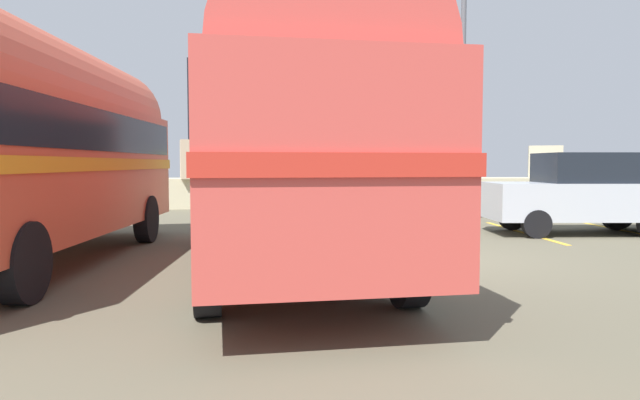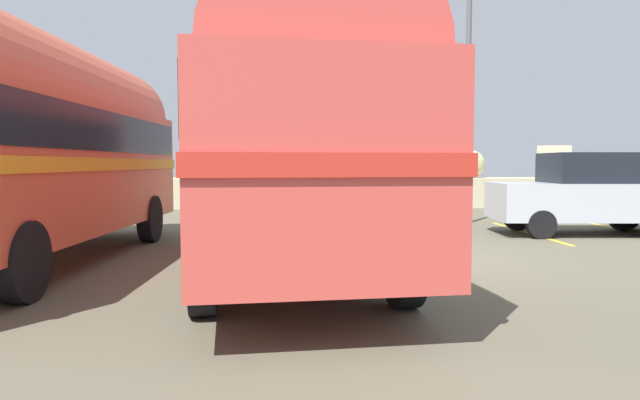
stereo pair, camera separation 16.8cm
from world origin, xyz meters
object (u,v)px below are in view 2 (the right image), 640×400
Objects in this scene: vintage_coach at (283,136)px; second_coach at (32,138)px; lamp_post at (472,79)px; parked_car_nearest at (588,193)px.

second_coach is at bearing 165.28° from vintage_coach.
lamp_post reaches higher than vintage_coach.
second_coach is at bearing -147.40° from lamp_post.
lamp_post is (4.94, 6.31, 1.81)m from vintage_coach.
lamp_post is at bearing 34.92° from second_coach.
second_coach is 11.42m from parked_car_nearest.
vintage_coach is 7.98m from parked_car_nearest.
parked_car_nearest is 0.61× the size of lamp_post.
vintage_coach is at bearing -128.03° from lamp_post.
second_coach is 2.07× the size of parked_car_nearest.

